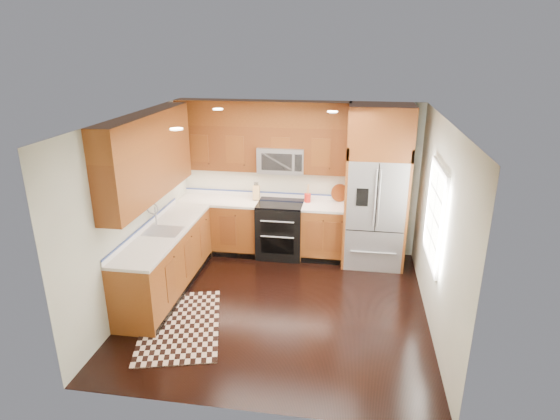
% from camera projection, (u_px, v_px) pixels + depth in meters
% --- Properties ---
extents(ground, '(4.00, 4.00, 0.00)m').
position_uv_depth(ground, '(279.00, 306.00, 6.53)').
color(ground, black).
rests_on(ground, ground).
extents(wall_back, '(4.00, 0.02, 2.60)m').
position_uv_depth(wall_back, '(298.00, 178.00, 7.95)').
color(wall_back, beige).
rests_on(wall_back, ground).
extents(wall_left, '(0.02, 4.00, 2.60)m').
position_uv_depth(wall_left, '(135.00, 211.00, 6.39)').
color(wall_left, beige).
rests_on(wall_left, ground).
extents(wall_right, '(0.02, 4.00, 2.60)m').
position_uv_depth(wall_right, '(438.00, 228.00, 5.79)').
color(wall_right, beige).
rests_on(wall_right, ground).
extents(window, '(0.04, 1.10, 1.30)m').
position_uv_depth(window, '(435.00, 215.00, 5.95)').
color(window, white).
rests_on(window, ground).
extents(base_cabinets, '(2.85, 3.00, 0.90)m').
position_uv_depth(base_cabinets, '(212.00, 245.00, 7.39)').
color(base_cabinets, brown).
rests_on(base_cabinets, ground).
extents(countertop, '(2.86, 3.01, 0.04)m').
position_uv_depth(countertop, '(221.00, 215.00, 7.32)').
color(countertop, silver).
rests_on(countertop, base_cabinets).
extents(upper_cabinets, '(2.85, 3.00, 1.15)m').
position_uv_depth(upper_cabinets, '(215.00, 145.00, 7.03)').
color(upper_cabinets, brown).
rests_on(upper_cabinets, ground).
extents(range, '(0.76, 0.67, 0.95)m').
position_uv_depth(range, '(280.00, 229.00, 7.96)').
color(range, black).
rests_on(range, ground).
extents(microwave, '(0.76, 0.40, 0.42)m').
position_uv_depth(microwave, '(282.00, 159.00, 7.68)').
color(microwave, '#B2B2B7').
rests_on(microwave, ground).
extents(refrigerator, '(0.98, 0.75, 2.60)m').
position_uv_depth(refrigerator, '(376.00, 187.00, 7.41)').
color(refrigerator, '#B2B2B7').
rests_on(refrigerator, ground).
extents(sink_faucet, '(0.54, 0.44, 0.37)m').
position_uv_depth(sink_faucet, '(162.00, 227.00, 6.66)').
color(sink_faucet, '#B2B2B7').
rests_on(sink_faucet, countertop).
extents(rug, '(1.38, 1.85, 0.01)m').
position_uv_depth(rug, '(180.00, 325.00, 6.09)').
color(rug, black).
rests_on(rug, ground).
extents(knife_block, '(0.13, 0.16, 0.30)m').
position_uv_depth(knife_block, '(256.00, 192.00, 7.97)').
color(knife_block, tan).
rests_on(knife_block, countertop).
extents(utensil_crock, '(0.12, 0.12, 0.31)m').
position_uv_depth(utensil_crock, '(308.00, 196.00, 7.83)').
color(utensil_crock, '#B31E16').
rests_on(utensil_crock, countertop).
extents(cutting_board, '(0.39, 0.39, 0.02)m').
position_uv_depth(cutting_board, '(339.00, 201.00, 7.90)').
color(cutting_board, brown).
rests_on(cutting_board, countertop).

